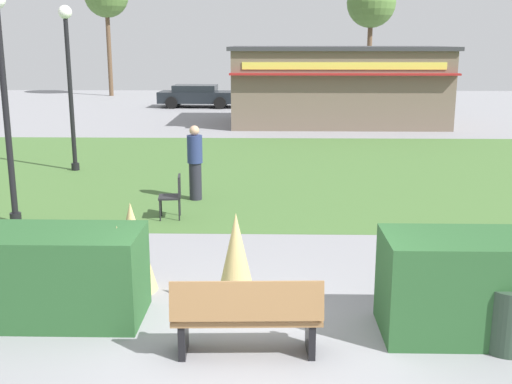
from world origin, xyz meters
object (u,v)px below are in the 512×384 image
cafe_chair_west (174,193)px  person_strolling (195,162)px  parked_car_center_slot (291,95)px  lamppost_mid (3,81)px  parked_car_west_slot (197,95)px  park_bench (247,316)px  food_kiosk (337,85)px  lamppost_far (69,69)px  tree_right_bg (371,4)px  trash_bin (508,319)px

cafe_chair_west → person_strolling: size_ratio=0.53×
person_strolling → parked_car_center_slot: person_strolling is taller
lamppost_mid → parked_car_west_slot: bearing=87.4°
lamppost_mid → parked_car_west_slot: lamppost_mid is taller
park_bench → cafe_chair_west: (-1.68, 5.71, 0.05)m
person_strolling → food_kiosk: bearing=-139.2°
lamppost_mid → park_bench: bearing=-48.1°
park_bench → parked_car_west_slot: parked_car_west_slot is taller
cafe_chair_west → parked_car_center_slot: (3.03, 22.29, 0.12)m
park_bench → parked_car_center_slot: bearing=87.2°
lamppost_far → park_bench: bearing=-63.8°
park_bench → tree_right_bg: bearing=79.2°
food_kiosk → cafe_chair_west: bearing=-107.4°
cafe_chair_west → parked_car_west_slot: size_ratio=0.21×
trash_bin → person_strolling: size_ratio=0.46×
cafe_chair_west → tree_right_bg: bearing=73.3°
park_bench → person_strolling: bearing=101.2°
food_kiosk → lamppost_mid: bearing=-116.8°
lamppost_far → parked_car_center_slot: (6.54, 17.44, -2.13)m
food_kiosk → person_strolling: size_ratio=5.42×
lamppost_mid → person_strolling: (3.35, 1.96, -1.92)m
park_bench → person_strolling: 7.44m
trash_bin → lamppost_mid: bearing=146.7°
person_strolling → park_bench: bearing=70.3°
lamppost_far → trash_bin: (8.19, -10.35, -2.39)m
food_kiosk → cafe_chair_west: 16.02m
food_kiosk → parked_car_west_slot: (-6.85, 7.04, -1.01)m
trash_bin → food_kiosk: (0.10, 20.75, 1.27)m
person_strolling → parked_car_center_slot: size_ratio=0.39×
cafe_chair_west → parked_car_center_slot: size_ratio=0.21×
cafe_chair_west → person_strolling: bearing=81.2°
tree_right_bg → cafe_chair_west: bearing=-106.7°
food_kiosk → cafe_chair_west: (-4.79, -15.24, -1.13)m
lamppost_mid → lamppost_far: same height
lamppost_far → parked_car_west_slot: (1.43, 17.44, -2.13)m
park_bench → tree_right_bg: size_ratio=0.24×
person_strolling → lamppost_far: bearing=-71.9°
lamppost_mid → lamppost_far: bearing=94.3°
lamppost_mid → lamppost_far: (-0.40, 5.23, 0.00)m
lamppost_far → tree_right_bg: 23.61m
park_bench → lamppost_mid: bearing=131.9°
tree_right_bg → parked_car_center_slot: bearing=-145.5°
lamppost_far → parked_car_west_slot: 17.63m
lamppost_mid → tree_right_bg: (10.76, 25.84, 2.82)m
lamppost_far → parked_car_center_slot: bearing=69.5°
lamppost_mid → trash_bin: size_ratio=5.74×
trash_bin → tree_right_bg: tree_right_bg is taller
parked_car_center_slot → parked_car_west_slot: bearing=-180.0°
person_strolling → parked_car_west_slot: person_strolling is taller
parked_car_west_slot → food_kiosk: bearing=-45.8°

